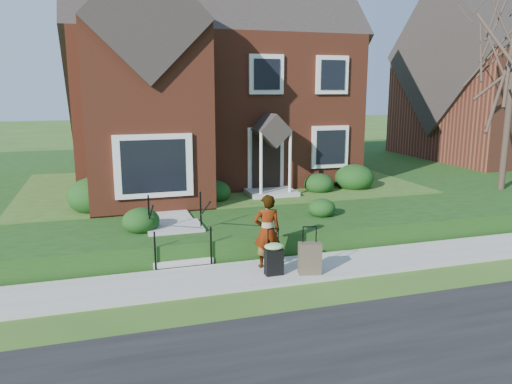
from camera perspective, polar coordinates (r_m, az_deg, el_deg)
name	(u,v)px	position (r m, az deg, el deg)	size (l,w,h in m)	color
ground	(297,271)	(11.75, 4.74, -8.96)	(120.00, 120.00, 0.00)	#2D5119
sidewalk	(297,269)	(11.74, 4.75, -8.78)	(60.00, 1.60, 0.08)	#9E9B93
terrace	(290,174)	(22.93, 3.89, 2.09)	(44.00, 20.00, 0.60)	#173C10
walkway	(162,205)	(15.67, -10.70, -1.42)	(1.20, 6.00, 0.06)	#9E9B93
main_house	(203,59)	(20.20, -6.13, 14.88)	(10.40, 10.20, 9.40)	brown
neighbour_house	(510,66)	(29.26, 27.06, 12.70)	(9.40, 8.00, 9.20)	brown
front_steps	(177,238)	(12.68, -9.00, -5.24)	(1.40, 2.02, 1.50)	#9E9B93
foundation_shrubs	(225,188)	(15.80, -3.54, 0.50)	(10.38, 4.44, 1.12)	#11330F
woman	(267,231)	(11.48, 1.27, -4.49)	(0.63, 0.41, 1.72)	#999999
suitcase_black	(274,257)	(11.14, 2.07, -7.44)	(0.44, 0.36, 1.06)	black
suitcase_olive	(310,258)	(11.27, 6.16, -7.53)	(0.54, 0.38, 1.08)	#4A4231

